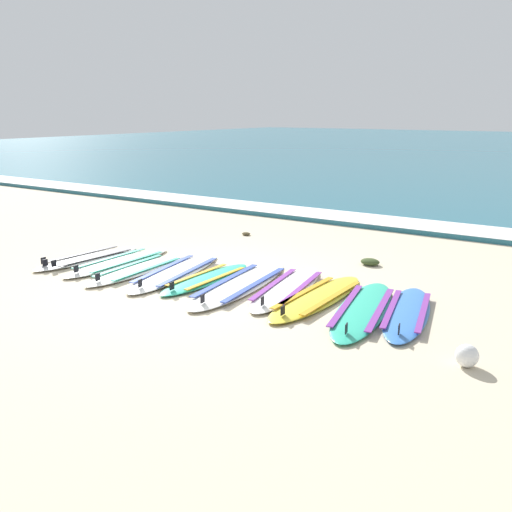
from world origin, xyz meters
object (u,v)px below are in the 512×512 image
surfboard_8 (363,309)px  surfboard_9 (407,313)px  surfboard_2 (138,269)px  surfboard_0 (89,258)px  surfboard_1 (119,262)px  surfboard_7 (317,297)px  beach_ball (467,356)px  surfboard_4 (207,279)px  surfboard_6 (287,288)px  surfboard_5 (240,284)px  surfboard_3 (176,272)px

surfboard_8 → surfboard_9: 0.53m
surfboard_2 → surfboard_0: bearing=177.7°
surfboard_2 → surfboard_8: bearing=3.4°
surfboard_1 → surfboard_7: (3.57, 0.17, -0.00)m
surfboard_7 → beach_ball: (2.17, -1.01, 0.08)m
surfboard_4 → surfboard_6: same height
surfboard_4 → surfboard_9: same height
surfboard_5 → surfboard_1: bearing=-177.9°
surfboard_0 → surfboard_8: (4.89, 0.17, -0.00)m
surfboard_6 → surfboard_7: bearing=-14.6°
surfboard_5 → surfboard_8: 1.89m
surfboard_6 → surfboard_9: 1.74m
surfboard_4 → surfboard_6: size_ratio=0.82×
surfboard_2 → surfboard_8: size_ratio=0.89×
surfboard_0 → surfboard_6: bearing=6.5°
surfboard_4 → beach_ball: beach_ball is taller
surfboard_3 → surfboard_8: bearing=0.1°
surfboard_3 → surfboard_6: size_ratio=1.06×
surfboard_0 → beach_ball: 6.41m
surfboard_0 → beach_ball: bearing=-6.5°
surfboard_7 → beach_ball: bearing=-24.8°
surfboard_1 → surfboard_4: same height
surfboard_3 → surfboard_6: (1.84, 0.25, 0.00)m
surfboard_7 → surfboard_5: bearing=-176.0°
surfboard_3 → surfboard_4: same height
surfboard_0 → surfboard_9: bearing=3.8°
surfboard_2 → surfboard_5: (1.80, 0.24, -0.00)m
surfboard_5 → surfboard_9: same height
surfboard_1 → surfboard_7: size_ratio=0.97×
surfboard_7 → beach_ball: size_ratio=10.05×
surfboard_1 → surfboard_0: bearing=-170.6°
surfboard_0 → surfboard_1: 0.63m
surfboard_9 → surfboard_5: bearing=-176.0°
surfboard_5 → surfboard_8: (1.89, -0.02, 0.00)m
surfboard_3 → surfboard_7: bearing=2.6°
surfboard_3 → surfboard_4: size_ratio=1.29×
surfboard_3 → beach_ball: size_ratio=10.90×
surfboard_7 → surfboard_9: same height
surfboard_3 → surfboard_6: bearing=7.7°
surfboard_1 → surfboard_5: (2.38, 0.09, -0.00)m
surfboard_4 → surfboard_7: 1.78m
surfboard_2 → surfboard_5: same height
surfboard_1 → surfboard_3: bearing=3.2°
surfboard_6 → beach_ball: beach_ball is taller
surfboard_1 → surfboard_3: size_ratio=0.89×
surfboard_9 → surfboard_6: bearing=178.1°
surfboard_3 → beach_ball: 4.65m
surfboard_9 → surfboard_1: bearing=-176.9°
surfboard_5 → surfboard_6: same height
surfboard_1 → surfboard_4: (1.80, 0.04, 0.00)m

